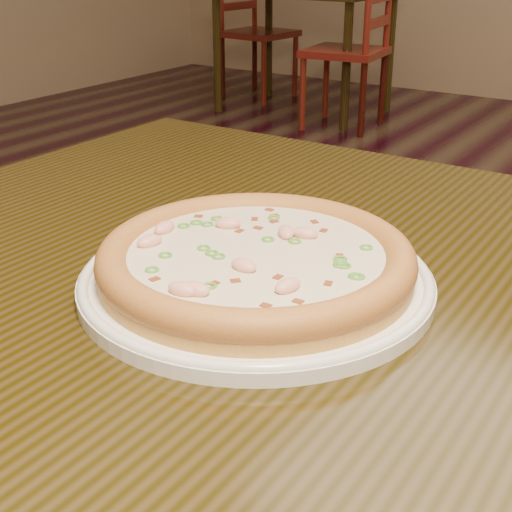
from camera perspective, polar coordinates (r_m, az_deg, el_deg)
The scene contains 6 objects.
hero_table at distance 0.67m, azimuth 11.27°, elevation -11.05°, with size 1.20×0.80×0.75m.
plate at distance 0.62m, azimuth -0.00°, elevation -1.80°, with size 0.31×0.31×0.02m.
pizza at distance 0.61m, azimuth -0.02°, elevation -0.25°, with size 0.27×0.27×0.03m.
bg_table_left at distance 4.61m, azimuth 3.93°, elevation 19.44°, with size 1.00×0.70×0.75m.
chair_a at distance 5.11m, azimuth -0.27°, elevation 17.52°, with size 0.45×0.45×0.95m.
chair_b at distance 4.23m, azimuth 7.89°, elevation 15.93°, with size 0.46×0.46×0.95m.
Camera 1 is at (0.53, -0.59, 1.03)m, focal length 50.00 mm.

